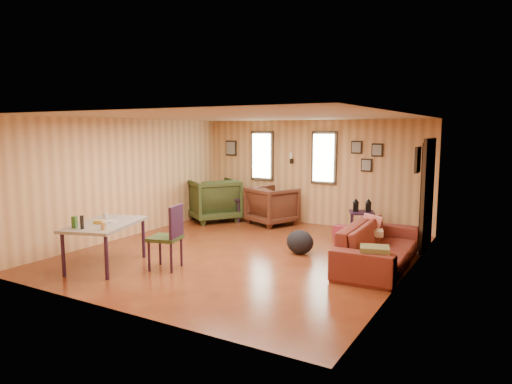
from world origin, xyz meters
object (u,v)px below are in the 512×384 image
(sofa, at_px, (379,238))
(recliner_green, at_px, (214,198))
(side_table, at_px, (362,210))
(end_table, at_px, (236,205))
(dining_table, at_px, (105,227))
(recliner_brown, at_px, (272,204))

(sofa, height_order, recliner_green, recliner_green)
(sofa, height_order, side_table, sofa)
(end_table, relative_size, dining_table, 0.44)
(sofa, xyz_separation_m, end_table, (-3.97, 2.00, -0.07))
(recliner_brown, height_order, end_table, recliner_brown)
(sofa, distance_m, dining_table, 4.38)
(recliner_brown, height_order, side_table, recliner_brown)
(sofa, bearing_deg, side_table, 21.97)
(end_table, bearing_deg, recliner_brown, 2.08)
(side_table, distance_m, dining_table, 5.07)
(recliner_green, xyz_separation_m, dining_table, (0.66, -3.93, 0.09))
(sofa, distance_m, side_table, 2.14)
(recliner_brown, height_order, recliner_green, recliner_green)
(side_table, bearing_deg, recliner_green, -176.30)
(sofa, relative_size, dining_table, 1.48)
(recliner_green, bearing_deg, end_table, 156.84)
(recliner_brown, bearing_deg, dining_table, 102.34)
(recliner_green, bearing_deg, recliner_brown, 138.13)
(dining_table, bearing_deg, sofa, 12.32)
(side_table, height_order, dining_table, dining_table)
(recliner_green, bearing_deg, sofa, 104.40)
(recliner_brown, relative_size, recliner_green, 0.87)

